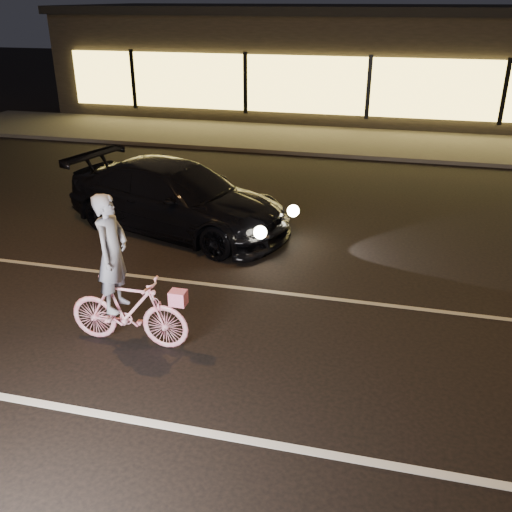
# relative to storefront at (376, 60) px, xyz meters

# --- Properties ---
(ground) EXTENTS (90.00, 90.00, 0.00)m
(ground) POSITION_rel_storefront_xyz_m (0.00, -18.97, -2.15)
(ground) COLOR black
(ground) RESTS_ON ground
(lane_stripe_near) EXTENTS (60.00, 0.12, 0.01)m
(lane_stripe_near) POSITION_rel_storefront_xyz_m (0.00, -20.47, -2.14)
(lane_stripe_near) COLOR silver
(lane_stripe_near) RESTS_ON ground
(lane_stripe_far) EXTENTS (60.00, 0.10, 0.01)m
(lane_stripe_far) POSITION_rel_storefront_xyz_m (0.00, -16.97, -2.14)
(lane_stripe_far) COLOR gray
(lane_stripe_far) RESTS_ON ground
(sidewalk) EXTENTS (30.00, 4.00, 0.12)m
(sidewalk) POSITION_rel_storefront_xyz_m (0.00, -5.97, -2.09)
(sidewalk) COLOR #383533
(sidewalk) RESTS_ON ground
(storefront) EXTENTS (25.40, 8.42, 4.20)m
(storefront) POSITION_rel_storefront_xyz_m (0.00, 0.00, 0.00)
(storefront) COLOR black
(storefront) RESTS_ON ground
(cyclist) EXTENTS (1.77, 0.61, 2.22)m
(cyclist) POSITION_rel_storefront_xyz_m (-2.29, -18.95, -1.36)
(cyclist) COLOR #FA3D6F
(cyclist) RESTS_ON ground
(sedan) EXTENTS (5.29, 3.31, 1.43)m
(sedan) POSITION_rel_storefront_xyz_m (-3.14, -14.71, -1.43)
(sedan) COLOR black
(sedan) RESTS_ON ground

